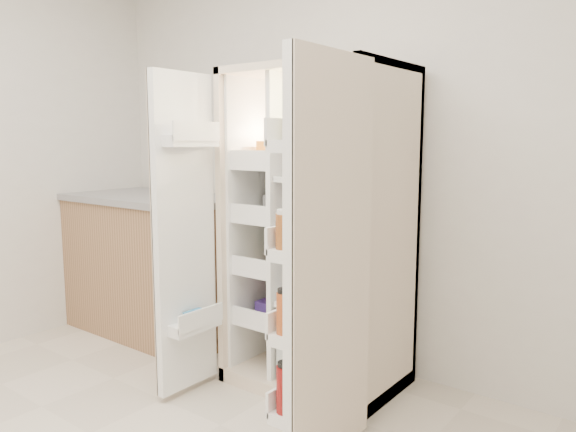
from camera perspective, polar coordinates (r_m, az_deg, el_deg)
The scene contains 5 objects.
wall_back at distance 3.43m, azimuth 5.75°, elevation 6.98°, with size 4.00×0.02×2.70m, color silver.
refrigerator at distance 3.15m, azimuth 3.94°, elevation -4.15°, with size 0.92×0.70×1.80m.
freezer_door at distance 3.01m, azimuth -10.74°, elevation -2.01°, with size 0.15×0.40×1.72m.
fridge_door at distance 2.31m, azimuth 4.00°, elevation -5.33°, with size 0.17×0.58×1.72m.
kitchen_counter at distance 4.13m, azimuth -13.63°, elevation -4.84°, with size 1.39×0.74×1.01m.
Camera 1 is at (1.81, -0.92, 1.40)m, focal length 34.00 mm.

